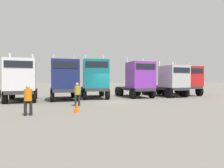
% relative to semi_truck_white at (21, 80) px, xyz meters
% --- Properties ---
extents(ground, '(200.00, 200.00, 0.00)m').
position_rel_semi_truck_white_xyz_m(ground, '(7.47, -2.57, -1.91)').
color(ground, slate).
extents(semi_truck_white, '(2.81, 6.38, 4.27)m').
position_rel_semi_truck_white_xyz_m(semi_truck_white, '(0.00, 0.00, 0.00)').
color(semi_truck_white, '#333338').
rests_on(semi_truck_white, ground).
extents(semi_truck_navy, '(3.03, 6.05, 4.31)m').
position_rel_semi_truck_white_xyz_m(semi_truck_navy, '(3.73, -0.03, 0.05)').
color(semi_truck_navy, '#333338').
rests_on(semi_truck_navy, ground).
extents(semi_truck_teal, '(3.64, 6.55, 4.47)m').
position_rel_semi_truck_white_xyz_m(semi_truck_teal, '(6.86, 0.57, 0.10)').
color(semi_truck_teal, '#333338').
rests_on(semi_truck_teal, ground).
extents(semi_truck_purple, '(2.85, 5.86, 4.35)m').
position_rel_semi_truck_white_xyz_m(semi_truck_purple, '(11.49, -0.00, 0.05)').
color(semi_truck_purple, '#333338').
rests_on(semi_truck_purple, ground).
extents(semi_truck_silver, '(2.66, 6.14, 4.04)m').
position_rel_semi_truck_white_xyz_m(semi_truck_silver, '(15.39, -0.30, -0.09)').
color(semi_truck_silver, '#333338').
rests_on(semi_truck_silver, ground).
extents(semi_truck_red, '(3.56, 6.73, 4.05)m').
position_rel_semi_truck_white_xyz_m(semi_truck_red, '(18.28, 0.69, -0.07)').
color(semi_truck_red, '#333338').
rests_on(semi_truck_red, ground).
extents(visitor_in_hivis, '(0.44, 0.41, 1.65)m').
position_rel_semi_truck_white_xyz_m(visitor_in_hivis, '(0.66, -7.66, -0.96)').
color(visitor_in_hivis, black).
rests_on(visitor_in_hivis, ground).
extents(visitor_with_camera, '(0.50, 0.50, 1.72)m').
position_rel_semi_truck_white_xyz_m(visitor_with_camera, '(3.97, -4.63, -0.91)').
color(visitor_with_camera, '#262626').
rests_on(visitor_with_camera, ground).
extents(traffic_cone_near, '(0.36, 0.36, 0.61)m').
position_rel_semi_truck_white_xyz_m(traffic_cone_near, '(3.32, -7.55, -1.61)').
color(traffic_cone_near, '#F2590C').
rests_on(traffic_cone_near, ground).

